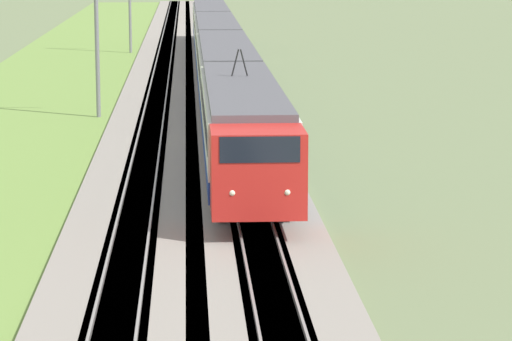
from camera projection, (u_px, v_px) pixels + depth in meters
ballast_main at (156, 105)px, 67.67m from camera, size 240.00×4.40×0.30m
ballast_adjacent at (225, 105)px, 67.89m from camera, size 240.00×4.40×0.30m
track_main at (156, 105)px, 67.67m from camera, size 240.00×1.57×0.45m
track_adjacent at (225, 105)px, 67.89m from camera, size 240.00×1.57×0.45m
grass_verge at (52, 108)px, 67.36m from camera, size 240.00×13.20×0.12m
passenger_train at (221, 54)px, 74.93m from camera, size 79.80×2.98×4.93m
catenary_mast_mid at (98, 33)px, 62.61m from camera, size 0.22×2.56×8.72m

